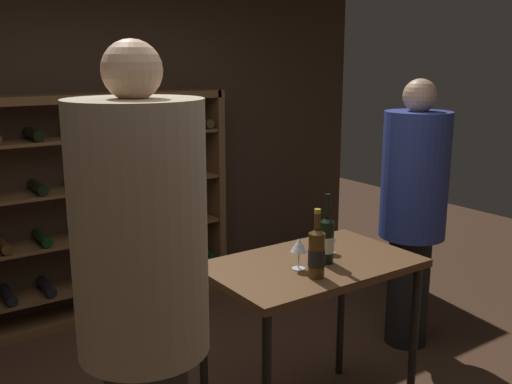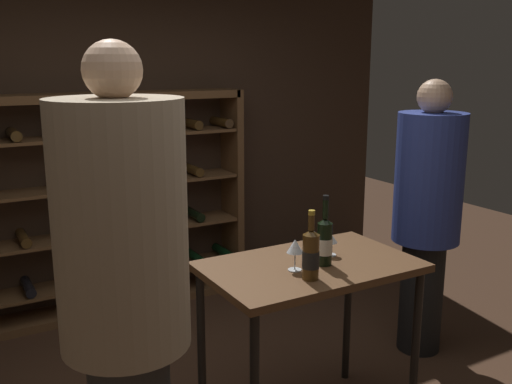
{
  "view_description": "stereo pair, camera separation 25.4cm",
  "coord_description": "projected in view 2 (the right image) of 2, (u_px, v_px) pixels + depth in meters",
  "views": [
    {
      "loc": [
        -1.51,
        -2.26,
        1.97
      ],
      "look_at": [
        0.17,
        0.17,
        1.29
      ],
      "focal_mm": 40.55,
      "sensor_mm": 36.0,
      "label": 1
    },
    {
      "loc": [
        -1.3,
        -2.39,
        1.97
      ],
      "look_at": [
        0.17,
        0.17,
        1.29
      ],
      "focal_mm": 40.55,
      "sensor_mm": 36.0,
      "label": 2
    }
  ],
  "objects": [
    {
      "name": "wine_bottle_red_label",
      "position": [
        311.0,
        254.0,
        2.74
      ],
      "size": [
        0.08,
        0.08,
        0.34
      ],
      "color": "#4C3314",
      "rests_on": "tasting_table"
    },
    {
      "name": "wine_bottle_amber_reserve",
      "position": [
        325.0,
        241.0,
        2.93
      ],
      "size": [
        0.08,
        0.08,
        0.37
      ],
      "color": "black",
      "rests_on": "tasting_table"
    },
    {
      "name": "tasting_table",
      "position": [
        310.0,
        283.0,
        3.0
      ],
      "size": [
        1.09,
        0.67,
        0.94
      ],
      "color": "brown",
      "rests_on": "ground"
    },
    {
      "name": "wine_glass_stemmed_right",
      "position": [
        330.0,
        239.0,
        3.08
      ],
      "size": [
        0.08,
        0.08,
        0.13
      ],
      "color": "silver",
      "rests_on": "tasting_table"
    },
    {
      "name": "back_wall",
      "position": [
        112.0,
        121.0,
        4.6
      ],
      "size": [
        5.2,
        0.1,
        2.98
      ],
      "primitive_type": "cube",
      "color": "#3D2B1E",
      "rests_on": "ground"
    },
    {
      "name": "person_guest_blue_shirt",
      "position": [
        427.0,
        207.0,
        3.82
      ],
      "size": [
        0.44,
        0.44,
        1.85
      ],
      "rotation": [
        0.0,
        0.0,
        -0.52
      ],
      "color": "black",
      "rests_on": "ground"
    },
    {
      "name": "wine_rack",
      "position": [
        79.0,
        209.0,
        4.39
      ],
      "size": [
        2.71,
        0.32,
        1.73
      ],
      "color": "brown",
      "rests_on": "ground"
    },
    {
      "name": "person_guest_plum_blouse",
      "position": [
        124.0,
        285.0,
        2.22
      ],
      "size": [
        0.5,
        0.5,
        2.04
      ],
      "rotation": [
        0.0,
        0.0,
        -2.43
      ],
      "color": "#303030",
      "rests_on": "ground"
    },
    {
      "name": "wine_glass_stemmed_left",
      "position": [
        295.0,
        247.0,
        2.85
      ],
      "size": [
        0.08,
        0.08,
        0.16
      ],
      "color": "silver",
      "rests_on": "tasting_table"
    }
  ]
}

